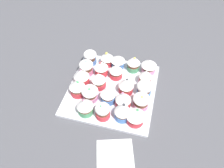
{
  "coord_description": "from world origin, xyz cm",
  "views": [
    {
      "loc": [
        52.05,
        13.52,
        69.74
      ],
      "look_at": [
        0.0,
        0.0,
        4.2
      ],
      "focal_mm": 33.95,
      "sensor_mm": 36.0,
      "label": 1
    }
  ],
  "objects_px": {
    "cupcake_6": "(99,79)",
    "cupcake_1": "(86,67)",
    "cupcake_11": "(108,95)",
    "cupcake_16": "(122,111)",
    "cupcake_7": "(90,93)",
    "cupcake_14": "(126,85)",
    "baking_tray": "(112,90)",
    "cupcake_10": "(117,71)",
    "cupcake_3": "(77,87)",
    "cupcake_5": "(101,68)",
    "cupcake_17": "(149,66)",
    "cupcake_8": "(85,106)",
    "napkin": "(115,154)",
    "cupcake_21": "(136,115)",
    "cupcake_2": "(82,76)",
    "cupcake_4": "(107,58)",
    "cupcake_13": "(134,63)",
    "cupcake_12": "(102,111)",
    "cupcake_15": "(123,99)",
    "cupcake_0": "(90,57)",
    "cupcake_20": "(141,101)",
    "cupcake_9": "(118,61)",
    "cupcake_19": "(144,88)",
    "cupcake_18": "(145,77)"
  },
  "relations": [
    {
      "from": "cupcake_6",
      "to": "cupcake_1",
      "type": "bearing_deg",
      "value": -126.35
    },
    {
      "from": "cupcake_11",
      "to": "cupcake_16",
      "type": "bearing_deg",
      "value": 49.37
    },
    {
      "from": "cupcake_7",
      "to": "cupcake_14",
      "type": "distance_m",
      "value": 0.15
    },
    {
      "from": "baking_tray",
      "to": "cupcake_10",
      "type": "height_order",
      "value": "cupcake_10"
    },
    {
      "from": "cupcake_3",
      "to": "cupcake_5",
      "type": "bearing_deg",
      "value": 154.25
    },
    {
      "from": "cupcake_5",
      "to": "cupcake_17",
      "type": "distance_m",
      "value": 0.2
    },
    {
      "from": "cupcake_8",
      "to": "napkin",
      "type": "relative_size",
      "value": 0.66
    },
    {
      "from": "cupcake_6",
      "to": "cupcake_17",
      "type": "bearing_deg",
      "value": 124.84
    },
    {
      "from": "cupcake_11",
      "to": "cupcake_6",
      "type": "bearing_deg",
      "value": -139.69
    },
    {
      "from": "cupcake_3",
      "to": "cupcake_21",
      "type": "xyz_separation_m",
      "value": [
        0.07,
        0.24,
        0.0
      ]
    },
    {
      "from": "cupcake_2",
      "to": "cupcake_14",
      "type": "bearing_deg",
      "value": 89.55
    },
    {
      "from": "cupcake_1",
      "to": "cupcake_4",
      "type": "height_order",
      "value": "cupcake_4"
    },
    {
      "from": "cupcake_8",
      "to": "cupcake_13",
      "type": "distance_m",
      "value": 0.29
    },
    {
      "from": "cupcake_12",
      "to": "cupcake_21",
      "type": "bearing_deg",
      "value": 93.75
    },
    {
      "from": "cupcake_8",
      "to": "cupcake_15",
      "type": "relative_size",
      "value": 1.05
    },
    {
      "from": "cupcake_0",
      "to": "cupcake_5",
      "type": "distance_m",
      "value": 0.09
    },
    {
      "from": "cupcake_2",
      "to": "cupcake_20",
      "type": "distance_m",
      "value": 0.26
    },
    {
      "from": "cupcake_2",
      "to": "cupcake_16",
      "type": "bearing_deg",
      "value": 58.04
    },
    {
      "from": "cupcake_6",
      "to": "cupcake_14",
      "type": "xyz_separation_m",
      "value": [
        0.0,
        0.11,
        -0.0
      ]
    },
    {
      "from": "cupcake_17",
      "to": "napkin",
      "type": "bearing_deg",
      "value": -7.53
    },
    {
      "from": "baking_tray",
      "to": "cupcake_9",
      "type": "bearing_deg",
      "value": -176.97
    },
    {
      "from": "baking_tray",
      "to": "cupcake_5",
      "type": "relative_size",
      "value": 4.61
    },
    {
      "from": "cupcake_9",
      "to": "cupcake_13",
      "type": "relative_size",
      "value": 0.82
    },
    {
      "from": "cupcake_5",
      "to": "cupcake_6",
      "type": "bearing_deg",
      "value": 8.56
    },
    {
      "from": "cupcake_0",
      "to": "cupcake_19",
      "type": "distance_m",
      "value": 0.29
    },
    {
      "from": "cupcake_13",
      "to": "cupcake_15",
      "type": "xyz_separation_m",
      "value": [
        0.2,
        -0.0,
        -0.0
      ]
    },
    {
      "from": "cupcake_11",
      "to": "cupcake_13",
      "type": "bearing_deg",
      "value": 161.91
    },
    {
      "from": "cupcake_20",
      "to": "cupcake_21",
      "type": "relative_size",
      "value": 0.85
    },
    {
      "from": "cupcake_3",
      "to": "cupcake_19",
      "type": "distance_m",
      "value": 0.26
    },
    {
      "from": "cupcake_1",
      "to": "cupcake_17",
      "type": "distance_m",
      "value": 0.27
    },
    {
      "from": "cupcake_3",
      "to": "cupcake_6",
      "type": "xyz_separation_m",
      "value": [
        -0.06,
        0.07,
        0.0
      ]
    },
    {
      "from": "cupcake_0",
      "to": "cupcake_6",
      "type": "distance_m",
      "value": 0.14
    },
    {
      "from": "cupcake_9",
      "to": "cupcake_18",
      "type": "distance_m",
      "value": 0.15
    },
    {
      "from": "cupcake_11",
      "to": "cupcake_17",
      "type": "xyz_separation_m",
      "value": [
        -0.2,
        0.13,
        -0.0
      ]
    },
    {
      "from": "cupcake_3",
      "to": "cupcake_17",
      "type": "bearing_deg",
      "value": 126.84
    },
    {
      "from": "cupcake_19",
      "to": "cupcake_14",
      "type": "bearing_deg",
      "value": -85.4
    },
    {
      "from": "cupcake_9",
      "to": "baking_tray",
      "type": "bearing_deg",
      "value": 3.03
    },
    {
      "from": "cupcake_9",
      "to": "cupcake_11",
      "type": "xyz_separation_m",
      "value": [
        0.19,
        0.01,
        0.0
      ]
    },
    {
      "from": "cupcake_15",
      "to": "cupcake_17",
      "type": "bearing_deg",
      "value": 161.25
    },
    {
      "from": "cupcake_11",
      "to": "cupcake_14",
      "type": "bearing_deg",
      "value": 138.08
    },
    {
      "from": "cupcake_7",
      "to": "napkin",
      "type": "relative_size",
      "value": 0.55
    },
    {
      "from": "cupcake_11",
      "to": "cupcake_12",
      "type": "relative_size",
      "value": 1.04
    },
    {
      "from": "cupcake_17",
      "to": "cupcake_15",
      "type": "bearing_deg",
      "value": -18.75
    },
    {
      "from": "cupcake_20",
      "to": "cupcake_19",
      "type": "bearing_deg",
      "value": 177.98
    },
    {
      "from": "cupcake_14",
      "to": "napkin",
      "type": "relative_size",
      "value": 0.65
    },
    {
      "from": "cupcake_1",
      "to": "cupcake_0",
      "type": "bearing_deg",
      "value": -176.36
    },
    {
      "from": "cupcake_8",
      "to": "cupcake_12",
      "type": "height_order",
      "value": "cupcake_8"
    },
    {
      "from": "cupcake_0",
      "to": "cupcake_19",
      "type": "relative_size",
      "value": 0.96
    },
    {
      "from": "cupcake_2",
      "to": "cupcake_8",
      "type": "height_order",
      "value": "cupcake_8"
    },
    {
      "from": "cupcake_13",
      "to": "napkin",
      "type": "distance_m",
      "value": 0.39
    }
  ]
}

